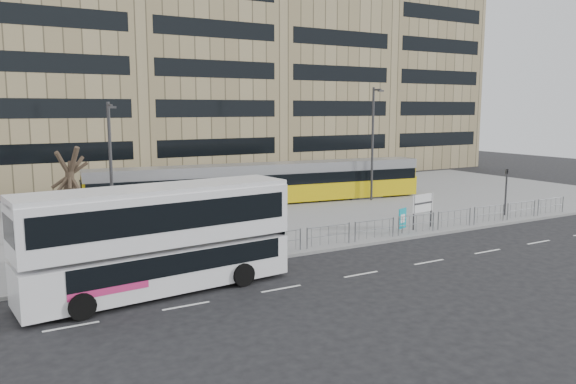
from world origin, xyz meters
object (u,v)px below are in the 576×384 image
station_sign (423,205)px  traffic_light_east (506,186)px  double_decker_bus (159,236)px  tram (264,184)px  lamp_post_east (373,139)px  ad_panel (402,219)px  pedestrian (142,222)px  traffic_light_west (201,217)px  bare_tree (68,144)px  lamp_post_west (111,163)px

station_sign → traffic_light_east: bearing=-5.5°
double_decker_bus → station_sign: 17.23m
tram → lamp_post_east: lamp_post_east is taller
ad_panel → pedestrian: pedestrian is taller
tram → traffic_light_west: (-9.65, -12.10, 0.46)m
ad_panel → traffic_light_west: bearing=156.5°
tram → station_sign: bearing=-64.8°
station_sign → lamp_post_east: lamp_post_east is taller
tram → lamp_post_east: 9.03m
traffic_light_west → lamp_post_east: 20.23m
lamp_post_east → bare_tree: size_ratio=1.17×
pedestrian → lamp_post_east: bearing=-97.8°
station_sign → traffic_light_east: traffic_light_east is taller
traffic_light_west → lamp_post_west: bearing=100.6°
station_sign → pedestrian: station_sign is taller
ad_panel → double_decker_bus: bearing=170.9°
double_decker_bus → pedestrian: bearing=73.6°
double_decker_bus → tram: size_ratio=0.42×
tram → traffic_light_west: size_ratio=8.28×
tram → traffic_light_east: 16.85m
ad_panel → bare_tree: bearing=138.8°
ad_panel → traffic_light_east: bearing=-15.1°
lamp_post_west → bare_tree: 2.75m
lamp_post_west → pedestrian: bearing=-53.4°
ad_panel → traffic_light_east: 9.73m
traffic_light_west → bare_tree: (-4.87, 5.76, 3.27)m
traffic_light_east → lamp_post_east: bearing=132.0°
pedestrian → traffic_light_west: bearing=174.9°
tram → lamp_post_east: (8.03, -2.63, 3.18)m
tram → ad_panel: size_ratio=17.78×
tram → traffic_light_west: 15.48m
station_sign → traffic_light_west: size_ratio=0.66×
traffic_light_east → bare_tree: bearing=-172.2°
traffic_light_west → lamp_post_east: size_ratio=0.36×
tram → bare_tree: 16.27m
ad_panel → station_sign: bearing=-6.4°
tram → ad_panel: 13.03m
traffic_light_west → lamp_post_east: lamp_post_east is taller
traffic_light_east → lamp_post_west: 25.01m
tram → lamp_post_west: (-12.21, -5.38, 2.56)m
double_decker_bus → traffic_light_east: 24.84m
station_sign → bare_tree: bare_tree is taller
tram → lamp_post_west: bearing=-149.5°
ad_panel → lamp_post_west: (-14.40, 7.45, 3.23)m
pedestrian → double_decker_bus: bearing=148.7°
bare_tree → traffic_light_west: bearing=-49.8°
lamp_post_east → double_decker_bus: bearing=-147.8°
traffic_light_west → lamp_post_west: size_ratio=0.42×
lamp_post_west → station_sign: bearing=-23.1°
tram → pedestrian: tram is taller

